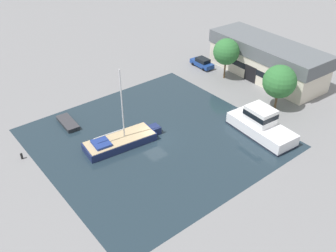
% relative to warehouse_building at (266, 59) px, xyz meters
% --- Properties ---
extents(ground_plane, '(440.00, 440.00, 0.00)m').
position_rel_warehouse_building_xyz_m(ground_plane, '(3.06, -25.43, -3.02)').
color(ground_plane, slate).
extents(water_canal, '(27.40, 28.03, 0.01)m').
position_rel_warehouse_building_xyz_m(water_canal, '(3.06, -25.43, -3.01)').
color(water_canal, '#1E2D38').
rests_on(water_canal, ground).
extents(warehouse_building, '(20.83, 8.21, 5.96)m').
position_rel_warehouse_building_xyz_m(warehouse_building, '(0.00, 0.00, 0.00)').
color(warehouse_building, beige).
rests_on(warehouse_building, ground).
extents(quay_tree_near_building, '(4.25, 4.25, 6.78)m').
position_rel_warehouse_building_xyz_m(quay_tree_near_building, '(-3.64, -5.89, 1.63)').
color(quay_tree_near_building, brown).
rests_on(quay_tree_near_building, ground).
extents(quay_tree_by_water, '(4.71, 4.71, 6.60)m').
position_rel_warehouse_building_xyz_m(quay_tree_by_water, '(7.88, -7.23, 1.22)').
color(quay_tree_by_water, brown).
rests_on(quay_tree_by_water, ground).
extents(parked_car, '(4.63, 1.99, 1.67)m').
position_rel_warehouse_building_xyz_m(parked_car, '(-9.15, -5.79, -2.18)').
color(parked_car, navy).
rests_on(parked_car, ground).
extents(sailboat_moored, '(4.16, 10.30, 10.16)m').
position_rel_warehouse_building_xyz_m(sailboat_moored, '(1.50, -29.58, -2.41)').
color(sailboat_moored, '#19234C').
rests_on(sailboat_moored, water_canal).
extents(motor_cruiser, '(9.60, 4.55, 3.73)m').
position_rel_warehouse_building_xyz_m(motor_cruiser, '(10.81, -14.20, -1.68)').
color(motor_cruiser, white).
rests_on(motor_cruiser, water_canal).
extents(small_dinghy, '(4.46, 1.95, 0.59)m').
position_rel_warehouse_building_xyz_m(small_dinghy, '(-6.86, -32.75, -2.71)').
color(small_dinghy, '#23282D').
rests_on(small_dinghy, water_canal).
extents(mooring_bollard, '(0.30, 0.30, 0.82)m').
position_rel_warehouse_building_xyz_m(mooring_bollard, '(-3.51, -40.34, -2.58)').
color(mooring_bollard, black).
rests_on(mooring_bollard, ground).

